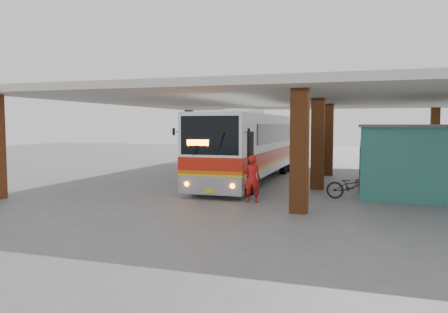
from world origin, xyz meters
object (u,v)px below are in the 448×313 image
pedestrian (252,179)px  red_chair (363,177)px  motorcycle (352,186)px  coach_bus (250,146)px

pedestrian → red_chair: (4.17, 6.71, -0.56)m
motorcycle → pedestrian: (-3.78, -1.93, 0.39)m
coach_bus → pedestrian: size_ratio=7.07×
coach_bus → motorcycle: size_ratio=6.37×
coach_bus → red_chair: size_ratio=16.06×
coach_bus → motorcycle: (5.57, -4.54, -1.38)m
coach_bus → pedestrian: 6.78m
motorcycle → red_chair: motorcycle is taller
pedestrian → red_chair: bearing=-133.9°
motorcycle → pedestrian: bearing=120.9°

